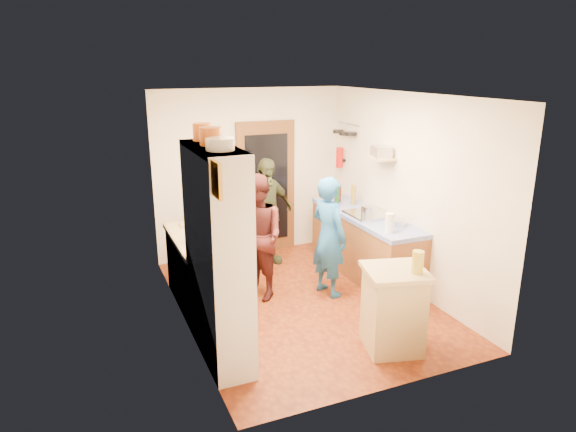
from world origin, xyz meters
TOP-DOWN VIEW (x-y plane):
  - floor at (0.00, 0.00)m, footprint 3.00×4.00m
  - ceiling at (0.00, 0.00)m, footprint 3.00×4.00m
  - wall_back at (0.00, 2.01)m, footprint 3.00×0.02m
  - wall_front at (0.00, -2.01)m, footprint 3.00×0.02m
  - wall_left at (-1.51, 0.00)m, footprint 0.02×4.00m
  - wall_right at (1.51, 0.00)m, footprint 0.02×4.00m
  - door_frame at (0.25, 1.97)m, footprint 0.95×0.06m
  - door_glass at (0.25, 1.94)m, footprint 0.70×0.02m
  - hutch_body at (-1.30, -0.80)m, footprint 0.40×1.20m
  - hutch_top_shelf at (-1.30, -0.80)m, footprint 0.40×1.14m
  - plate_stack at (-1.30, -1.04)m, footprint 0.26×0.26m
  - orange_pot_a at (-1.30, -0.73)m, footprint 0.21×0.21m
  - orange_pot_b at (-1.30, -0.40)m, footprint 0.19×0.19m
  - left_counter_base at (-1.20, 0.45)m, footprint 0.60×1.40m
  - left_counter_top at (-1.20, 0.45)m, footprint 0.64×1.44m
  - toaster at (-1.15, 0.08)m, footprint 0.21×0.14m
  - kettle at (-1.25, 0.27)m, footprint 0.17×0.17m
  - orange_bowl at (-1.12, 0.62)m, footprint 0.25×0.25m
  - chopping_board at (-1.18, 0.97)m, footprint 0.32×0.25m
  - right_counter_base at (1.20, 0.50)m, footprint 0.60×2.20m
  - right_counter_top at (1.20, 0.50)m, footprint 0.62×2.22m
  - hob at (1.20, 0.42)m, footprint 0.55×0.58m
  - pot_on_hob at (1.15, 0.37)m, footprint 0.18×0.18m
  - bottle_a at (1.05, 1.08)m, footprint 0.09×0.09m
  - bottle_b at (1.18, 1.26)m, footprint 0.07×0.07m
  - bottle_c at (1.31, 1.05)m, footprint 0.09×0.09m
  - paper_towel at (1.05, -0.31)m, footprint 0.14×0.14m
  - mixing_bowl at (1.30, -0.12)m, footprint 0.27×0.27m
  - island_base at (0.42, -1.39)m, footprint 0.67×0.67m
  - island_top at (0.42, -1.39)m, footprint 0.76×0.76m
  - cutting_board at (0.38, -1.33)m, footprint 0.41×0.36m
  - oil_jar at (0.56, -1.55)m, footprint 0.14×0.14m
  - pan_rail at (1.46, 1.52)m, footprint 0.02×0.65m
  - pan_hang_a at (1.40, 1.35)m, footprint 0.18×0.18m
  - pan_hang_b at (1.40, 1.55)m, footprint 0.16×0.16m
  - pan_hang_c at (1.40, 1.75)m, footprint 0.17×0.17m
  - wall_shelf at (1.37, 0.45)m, footprint 0.26×0.42m
  - radio at (1.37, 0.45)m, footprint 0.28×0.34m
  - ext_bracket at (1.47, 1.70)m, footprint 0.06×0.10m
  - fire_extinguisher at (1.41, 1.70)m, footprint 0.11×0.11m
  - picture_frame at (-1.48, -1.55)m, footprint 0.03×0.25m
  - person_hob at (0.45, 0.09)m, footprint 0.52×0.66m
  - person_left at (-0.46, 0.42)m, footprint 0.82×0.93m
  - person_back at (0.05, 1.43)m, footprint 1.03×0.63m

SIDE VIEW (x-z plane):
  - floor at x=0.00m, z-range -0.02..0.00m
  - right_counter_base at x=1.20m, z-range 0.00..0.84m
  - left_counter_base at x=-1.20m, z-range 0.00..0.85m
  - island_base at x=0.42m, z-range 0.00..0.86m
  - person_hob at x=0.45m, z-range 0.00..1.59m
  - person_back at x=0.05m, z-range 0.00..1.63m
  - person_left at x=-0.46m, z-range 0.00..1.63m
  - right_counter_top at x=1.20m, z-range 0.84..0.90m
  - left_counter_top at x=-1.20m, z-range 0.85..0.90m
  - island_top at x=0.42m, z-range 0.86..0.91m
  - cutting_board at x=0.38m, z-range 0.89..0.91m
  - chopping_board at x=-1.18m, z-range 0.90..0.92m
  - hob at x=1.20m, z-range 0.90..0.94m
  - mixing_bowl at x=1.30m, z-range 0.90..0.99m
  - orange_bowl at x=-1.12m, z-range 0.90..0.99m
  - toaster at x=-1.15m, z-range 0.90..1.06m
  - kettle at x=-1.25m, z-range 0.90..1.09m
  - pot_on_hob at x=1.15m, z-range 0.94..1.06m
  - paper_towel at x=1.05m, z-range 0.90..1.15m
  - oil_jar at x=0.56m, z-range 0.91..1.14m
  - bottle_b at x=1.18m, z-range 0.90..1.16m
  - bottle_c at x=1.31m, z-range 0.90..1.20m
  - door_frame at x=0.25m, z-range 0.00..2.10m
  - door_glass at x=0.25m, z-range 0.20..1.90m
  - bottle_a at x=1.05m, z-range 0.90..1.20m
  - hutch_body at x=-1.30m, z-range 0.00..2.20m
  - wall_back at x=0.00m, z-range 0.00..2.60m
  - wall_front at x=0.00m, z-range 0.00..2.60m
  - wall_left at x=-1.51m, z-range 0.00..2.60m
  - wall_right at x=1.51m, z-range 0.00..2.60m
  - ext_bracket at x=1.47m, z-range 1.43..1.47m
  - fire_extinguisher at x=1.41m, z-range 1.34..1.66m
  - wall_shelf at x=1.37m, z-range 1.69..1.71m
  - radio at x=1.37m, z-range 1.72..1.86m
  - pan_hang_b at x=1.40m, z-range 1.88..1.92m
  - pan_hang_c at x=1.40m, z-range 1.89..1.93m
  - pan_hang_a at x=1.40m, z-range 1.90..1.94m
  - pan_rail at x=1.46m, z-range 2.04..2.06m
  - picture_frame at x=-1.48m, z-range 1.90..2.20m
  - hutch_top_shelf at x=-1.30m, z-range 2.16..2.20m
  - plate_stack at x=-1.30m, z-range 2.20..2.31m
  - orange_pot_a at x=-1.30m, z-range 2.20..2.37m
  - orange_pot_b at x=-1.30m, z-range 2.20..2.37m
  - ceiling at x=0.00m, z-range 2.60..2.62m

